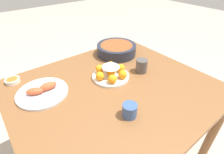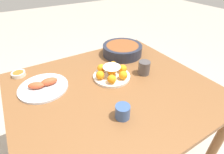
# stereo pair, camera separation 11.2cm
# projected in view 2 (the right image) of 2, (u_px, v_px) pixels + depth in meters

# --- Properties ---
(dining_table) EXTENTS (1.21, 1.07, 0.77)m
(dining_table) POSITION_uv_depth(u_px,v_px,m) (112.00, 99.00, 1.15)
(dining_table) COLOR brown
(dining_table) RESTS_ON ground_plane
(cake_plate) EXTENTS (0.25, 0.25, 0.09)m
(cake_plate) POSITION_uv_depth(u_px,v_px,m) (112.00, 73.00, 1.17)
(cake_plate) COLOR silver
(cake_plate) RESTS_ON dining_table
(serving_bowl) EXTENTS (0.32, 0.32, 0.08)m
(serving_bowl) POSITION_uv_depth(u_px,v_px,m) (122.00, 50.00, 1.44)
(serving_bowl) COLOR #232838
(serving_bowl) RESTS_ON dining_table
(sauce_bowl) EXTENTS (0.09, 0.09, 0.03)m
(sauce_bowl) POSITION_uv_depth(u_px,v_px,m) (19.00, 74.00, 1.20)
(sauce_bowl) COLOR silver
(sauce_bowl) RESTS_ON dining_table
(seafood_platter) EXTENTS (0.30, 0.30, 0.06)m
(seafood_platter) POSITION_uv_depth(u_px,v_px,m) (43.00, 86.00, 1.08)
(seafood_platter) COLOR silver
(seafood_platter) RESTS_ON dining_table
(cup_near) EXTENTS (0.08, 0.08, 0.07)m
(cup_near) POSITION_uv_depth(u_px,v_px,m) (123.00, 112.00, 0.87)
(cup_near) COLOR #38568E
(cup_near) RESTS_ON dining_table
(cup_far) EXTENTS (0.08, 0.08, 0.09)m
(cup_far) POSITION_uv_depth(u_px,v_px,m) (144.00, 68.00, 1.20)
(cup_far) COLOR #4C4747
(cup_far) RESTS_ON dining_table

